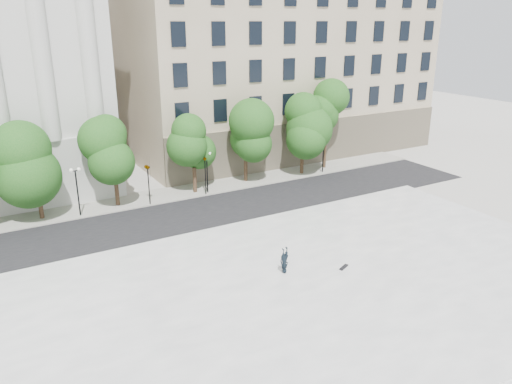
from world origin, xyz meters
TOP-DOWN VIEW (x-y plane):
  - ground at (0.00, 0.00)m, footprint 160.00×160.00m
  - plaza at (0.00, 3.00)m, footprint 44.00×22.00m
  - street at (0.00, 18.00)m, footprint 60.00×8.00m
  - far_sidewalk at (0.00, 24.00)m, footprint 60.00×4.00m
  - building_east at (20.00, 38.91)m, footprint 36.00×26.15m
  - traffic_light_west at (-0.86, 22.30)m, footprint 0.94×1.97m
  - traffic_light_east at (4.55, 22.30)m, footprint 0.79×1.67m
  - person_lying at (2.20, 5.21)m, footprint 0.89×1.79m
  - skateboard at (5.87, 3.85)m, footprint 0.87×0.56m
  - street_trees at (-1.79, 23.58)m, footprint 45.73×5.47m
  - lamp_posts at (-0.48, 22.60)m, footprint 37.42×0.28m

SIDE VIEW (x-z plane):
  - ground at x=0.00m, z-range 0.00..0.00m
  - street at x=0.00m, z-range 0.00..0.02m
  - far_sidewalk at x=0.00m, z-range 0.00..0.12m
  - plaza at x=0.00m, z-range 0.00..0.45m
  - skateboard at x=5.87m, z-range 0.45..0.54m
  - person_lying at x=2.20m, z-range 0.45..0.92m
  - lamp_posts at x=-0.48m, z-range 0.72..4.94m
  - traffic_light_east at x=4.55m, z-range 1.57..5.73m
  - traffic_light_west at x=-0.86m, z-range 1.64..5.91m
  - street_trees at x=-1.79m, z-range 1.16..9.29m
  - building_east at x=20.00m, z-range -0.36..22.64m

